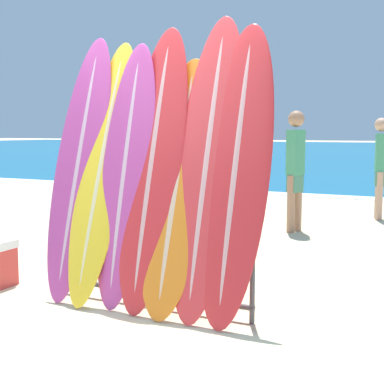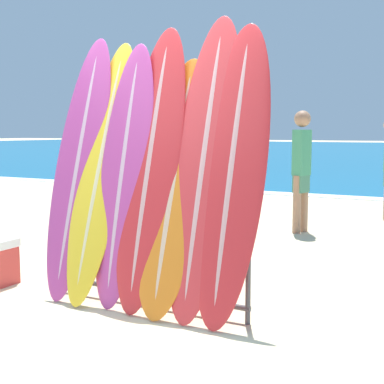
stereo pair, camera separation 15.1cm
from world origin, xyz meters
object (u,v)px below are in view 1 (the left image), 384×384
object	(u,v)px
surfboard_slot_0	(79,165)
surfboard_slot_3	(153,166)
surfboard_slot_2	(126,173)
person_near_water	(380,164)
surfboard_slot_4	(177,184)
surfboard_slot_5	(208,164)
surfboard_rack	(150,252)
person_far_left	(295,166)
surfboard_slot_1	(103,169)
surfboard_slot_6	(236,171)

from	to	relation	value
surfboard_slot_0	surfboard_slot_3	size ratio (longest dim) A/B	0.99
surfboard_slot_0	surfboard_slot_2	size ratio (longest dim) A/B	1.04
person_near_water	surfboard_slot_4	bearing A→B (deg)	158.50
surfboard_slot_4	surfboard_slot_5	distance (m)	0.30
surfboard_rack	surfboard_slot_4	size ratio (longest dim) A/B	0.88
surfboard_slot_5	person_far_left	bearing A→B (deg)	94.43
surfboard_slot_2	surfboard_slot_5	xyz separation A→B (m)	(0.72, 0.05, 0.09)
surfboard_slot_3	surfboard_rack	bearing A→B (deg)	-97.54
person_far_left	surfboard_slot_2	bearing A→B (deg)	-168.08
surfboard_slot_3	surfboard_slot_5	bearing A→B (deg)	2.37
surfboard_slot_1	person_near_water	xyz separation A→B (m)	(1.66, 5.44, -0.22)
surfboard_slot_4	surfboard_slot_5	bearing A→B (deg)	9.89
surfboard_slot_0	person_near_water	world-z (taller)	surfboard_slot_0
surfboard_slot_2	surfboard_slot_5	world-z (taller)	surfboard_slot_5
surfboard_slot_1	person_near_water	bearing A→B (deg)	73.03
surfboard_slot_6	surfboard_slot_1	bearing A→B (deg)	179.80
surfboard_slot_0	surfboard_slot_2	xyz separation A→B (m)	(0.51, -0.04, -0.05)
surfboard_slot_6	person_near_water	bearing A→B (deg)	85.47
surfboard_rack	surfboard_slot_2	size ratio (longest dim) A/B	0.82
surfboard_slot_1	surfboard_slot_2	size ratio (longest dim) A/B	1.02
surfboard_slot_5	surfboard_rack	bearing A→B (deg)	-171.16
surfboard_slot_0	surfboard_slot_4	bearing A→B (deg)	-2.01
person_far_left	surfboard_slot_1	bearing A→B (deg)	-172.07
surfboard_slot_2	surfboard_rack	bearing A→B (deg)	-6.24
person_near_water	surfboard_slot_6	bearing A→B (deg)	163.54
surfboard_slot_5	person_near_water	xyz separation A→B (m)	(0.68, 5.42, -0.29)
surfboard_slot_1	person_far_left	xyz separation A→B (m)	(0.69, 3.74, -0.18)
surfboard_slot_0	surfboard_slot_4	world-z (taller)	surfboard_slot_0
surfboard_slot_5	surfboard_slot_6	distance (m)	0.25
surfboard_slot_3	surfboard_slot_6	xyz separation A→B (m)	(0.72, 0.00, -0.02)
surfboard_slot_1	person_far_left	world-z (taller)	surfboard_slot_1
surfboard_slot_0	person_far_left	xyz separation A→B (m)	(0.94, 3.74, -0.20)
surfboard_slot_6	person_near_water	size ratio (longest dim) A/B	1.38
surfboard_slot_4	person_near_water	bearing A→B (deg)	80.43
surfboard_slot_5	surfboard_slot_6	xyz separation A→B (m)	(0.25, -0.02, -0.04)
surfboard_slot_3	surfboard_slot_5	xyz separation A→B (m)	(0.48, 0.02, 0.03)
surfboard_slot_0	surfboard_slot_3	distance (m)	0.75
surfboard_rack	surfboard_slot_3	bearing A→B (deg)	82.46
surfboard_slot_2	surfboard_slot_6	size ratio (longest dim) A/B	0.96
surfboard_slot_5	surfboard_slot_6	size ratio (longest dim) A/B	1.04
surfboard_slot_4	person_far_left	size ratio (longest dim) A/B	1.18
surfboard_slot_3	surfboard_slot_4	bearing A→B (deg)	-5.63
surfboard_rack	person_far_left	xyz separation A→B (m)	(0.20, 3.81, 0.49)
surfboard_slot_0	surfboard_slot_3	xyz separation A→B (m)	(0.75, -0.01, 0.02)
surfboard_slot_2	person_far_left	bearing A→B (deg)	83.50
surfboard_slot_0	surfboard_slot_1	world-z (taller)	surfboard_slot_0
surfboard_slot_2	surfboard_slot_3	distance (m)	0.25
surfboard_slot_6	surfboard_slot_0	bearing A→B (deg)	179.65
surfboard_slot_6	person_near_water	xyz separation A→B (m)	(0.43, 5.44, -0.24)
surfboard_slot_1	surfboard_slot_4	distance (m)	0.74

